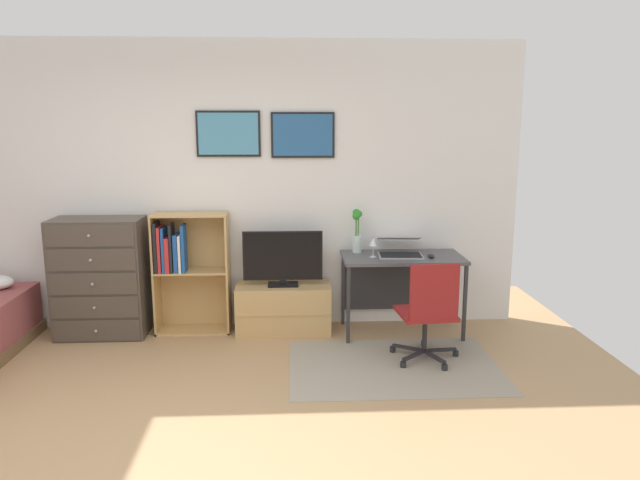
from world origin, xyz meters
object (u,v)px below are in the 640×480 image
tv_stand (283,308)px  wine_glass (373,243)px  office_chair (429,309)px  bookshelf (184,264)px  dresser (100,278)px  television (283,259)px  desk (401,268)px  computer_mouse (431,256)px  laptop (400,247)px  bamboo_vase (357,231)px

tv_stand → wine_glass: bearing=-8.8°
office_chair → wine_glass: bearing=112.9°
tv_stand → bookshelf: bearing=176.6°
dresser → television: bearing=-0.2°
dresser → desk: size_ratio=0.99×
computer_mouse → tv_stand: bearing=172.7°
wine_glass → computer_mouse: bearing=-4.8°
laptop → bamboo_vase: bearing=168.0°
office_chair → wine_glass: (-0.37, 0.69, 0.42)m
desk → office_chair: 0.82m
desk → office_chair: size_ratio=1.29×
television → bamboo_vase: bamboo_vase is taller
television → office_chair: bearing=-33.7°
office_chair → desk: bearing=91.1°
tv_stand → office_chair: office_chair is taller
tv_stand → bamboo_vase: size_ratio=2.14×
bookshelf → office_chair: bookshelf is taller
television → bamboo_vase: bearing=8.8°
dresser → tv_stand: (1.68, 0.01, -0.32)m
desk → computer_mouse: computer_mouse is taller
office_chair → computer_mouse: (0.16, 0.65, 0.30)m
dresser → tv_stand: 1.71m
bamboo_vase → computer_mouse: bearing=-21.7°
tv_stand → desk: bearing=-0.8°
dresser → office_chair: bearing=-15.7°
television → desk: (1.10, 0.01, -0.11)m
desk → laptop: laptop is taller
dresser → laptop: dresser is taller
tv_stand → desk: size_ratio=0.80×
computer_mouse → wine_glass: size_ratio=0.58×
bamboo_vase → wine_glass: bamboo_vase is taller
television → wine_glass: television is taller
television → office_chair: size_ratio=0.86×
tv_stand → bamboo_vase: 1.01m
tv_stand → bamboo_vase: (0.70, 0.09, 0.72)m
computer_mouse → television: bearing=173.6°
tv_stand → wine_glass: wine_glass is taller
wine_glass → office_chair: bearing=-62.0°
computer_mouse → wine_glass: wine_glass is taller
tv_stand → computer_mouse: (1.35, -0.17, 0.53)m
bookshelf → computer_mouse: size_ratio=10.86×
laptop → bookshelf: bearing=-178.3°
desk → wine_glass: bearing=-157.8°
bamboo_vase → wine_glass: size_ratio=2.29×
bookshelf → laptop: bearing=-2.3°
bookshelf → bamboo_vase: bamboo_vase is taller
office_chair → tv_stand: bearing=140.4°
dresser → computer_mouse: (3.03, -0.16, 0.21)m
bamboo_vase → office_chair: bearing=-61.4°
bookshelf → television: 0.93m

